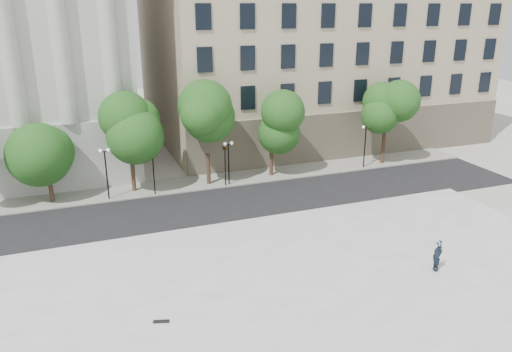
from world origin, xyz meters
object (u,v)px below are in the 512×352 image
object	(u,v)px
skateboard	(161,321)
traffic_light_east	(225,147)
person_lying	(436,267)
traffic_light_west	(152,154)

from	to	relation	value
skateboard	traffic_light_east	bearing A→B (deg)	80.14
skateboard	person_lying	bearing A→B (deg)	13.93
skateboard	traffic_light_west	bearing A→B (deg)	97.46
traffic_light_east	skateboard	world-z (taller)	traffic_light_east
traffic_light_west	traffic_light_east	distance (m)	6.23
traffic_light_west	person_lying	xyz separation A→B (m)	(13.22, -19.20, -2.92)
person_lying	skateboard	world-z (taller)	person_lying
traffic_light_west	skateboard	bearing A→B (deg)	-98.61
person_lying	skateboard	size ratio (longest dim) A/B	2.39
traffic_light_west	skateboard	distance (m)	19.07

